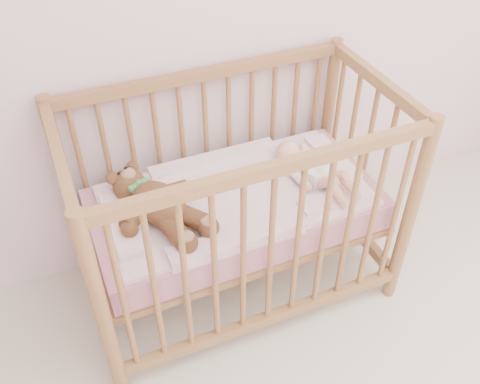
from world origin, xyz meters
name	(u,v)px	position (x,y,z in m)	size (l,w,h in m)	color
crib	(235,206)	(-0.25, 1.60, 0.50)	(1.36, 0.76, 1.00)	olive
mattress	(236,209)	(-0.25, 1.60, 0.49)	(1.22, 0.62, 0.13)	#CD8095
blanket	(235,196)	(-0.25, 1.60, 0.56)	(1.10, 0.58, 0.06)	#EEA4B5
baby	(311,165)	(0.09, 1.58, 0.64)	(0.23, 0.48, 0.11)	white
teddy_bear	(159,204)	(-0.58, 1.58, 0.65)	(0.39, 0.55, 0.15)	brown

